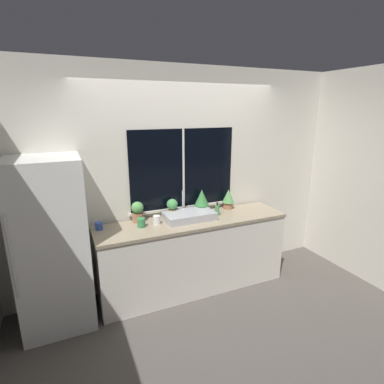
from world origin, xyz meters
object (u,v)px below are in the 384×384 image
Objects in this scene: refrigerator at (52,245)px; mug_white at (157,220)px; sink at (189,216)px; mug_green at (141,223)px; soap_bottle at (217,210)px; potted_plant_far_right at (228,198)px; potted_plant_center_left at (172,207)px; mug_blue at (99,226)px; potted_plant_far_left at (138,211)px; potted_plant_center_right at (202,199)px.

refrigerator reaches higher than mug_white.
refrigerator is 1.52m from sink.
sink is at bearing 0.87° from mug_green.
soap_bottle is 1.67× the size of mug_white.
sink is 5.91× the size of mug_green.
sink is at bearing -1.09° from mug_white.
sink is 0.66m from potted_plant_far_right.
mug_blue is (-0.88, -0.05, -0.08)m from potted_plant_center_left.
potted_plant_far_right reaches higher than mug_green.
potted_plant_center_left reaches higher than mug_white.
mug_green is (-0.43, -0.17, -0.07)m from potted_plant_center_left.
potted_plant_far_left is 2.43× the size of mug_green.
potted_plant_far_right is at bearing 1.88° from mug_blue.
potted_plant_center_left is 0.56m from soap_bottle.
soap_bottle is 1.99× the size of mug_blue.
potted_plant_far_right is at bearing 0.00° from potted_plant_far_left.
mug_green reaches higher than mug_blue.
potted_plant_center_left is (1.36, 0.21, 0.15)m from refrigerator.
mug_green reaches higher than mug_white.
sink is 0.62m from potted_plant_far_left.
potted_plant_far_left is 1.47× the size of soap_bottle.
sink is at bearing -15.65° from potted_plant_far_left.
mug_white is (-0.78, 0.02, -0.02)m from soap_bottle.
mug_white is (-1.04, -0.16, -0.09)m from potted_plant_far_right.
mug_blue is at bearing 175.16° from soap_bottle.
mug_blue is (-0.45, -0.05, -0.09)m from potted_plant_far_left.
mug_blue is (-1.67, -0.05, -0.10)m from potted_plant_far_right.
refrigerator is 17.59× the size of mug_white.
potted_plant_far_right is at bearing 8.07° from mug_green.
mug_green is (-0.00, -0.17, -0.08)m from potted_plant_far_left.
potted_plant_center_right reaches higher than mug_white.
mug_green is at bearing -171.93° from potted_plant_far_right.
mug_green is at bearing 179.95° from soap_bottle.
potted_plant_far_left is 0.46m from mug_blue.
potted_plant_far_left reaches higher than potted_plant_center_left.
refrigerator is at bearing -173.16° from potted_plant_center_right.
potted_plant_center_right is at bearing 0.00° from potted_plant_far_left.
refrigerator is at bearing -174.39° from potted_plant_far_right.
sink reaches higher than potted_plant_far_right.
soap_bottle is at bearing -0.05° from mug_green.
potted_plant_center_right is 1.80× the size of soap_bottle.
soap_bottle is at bearing -1.52° from sink.
potted_plant_center_right is 0.24m from soap_bottle.
mug_green is 0.46m from mug_blue.
mug_green is at bearing -174.86° from mug_white.
mug_green is at bearing -158.21° from potted_plant_center_left.
mug_blue is at bearing 18.12° from refrigerator.
potted_plant_center_right reaches higher than potted_plant_center_left.
mug_green is at bearing 2.32° from refrigerator.
mug_blue is at bearing -176.43° from potted_plant_center_left.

